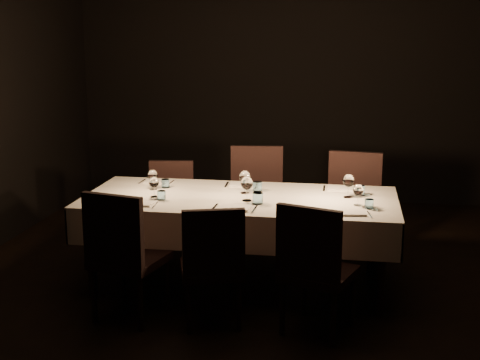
% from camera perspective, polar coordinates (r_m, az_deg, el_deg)
% --- Properties ---
extents(room, '(5.01, 6.01, 3.01)m').
position_cam_1_polar(room, '(5.27, -0.00, 6.36)').
color(room, black).
rests_on(room, ground).
extents(dining_table, '(2.52, 1.12, 0.76)m').
position_cam_1_polar(dining_table, '(5.42, -0.00, -2.20)').
color(dining_table, black).
rests_on(dining_table, ground).
extents(chair_near_left, '(0.56, 0.56, 0.98)m').
position_cam_1_polar(chair_near_left, '(4.88, -9.94, -5.96)').
color(chair_near_left, black).
rests_on(chair_near_left, ground).
extents(place_setting_near_left, '(0.31, 0.39, 0.17)m').
position_cam_1_polar(place_setting_near_left, '(5.33, -7.59, -1.01)').
color(place_setting_near_left, silver).
rests_on(place_setting_near_left, dining_table).
extents(chair_near_center, '(0.54, 0.54, 0.90)m').
position_cam_1_polar(chair_near_center, '(4.73, -2.37, -6.88)').
color(chair_near_center, black).
rests_on(chair_near_center, ground).
extents(place_setting_near_center, '(0.36, 0.42, 0.20)m').
position_cam_1_polar(place_setting_near_center, '(5.16, 0.48, -1.21)').
color(place_setting_near_center, silver).
rests_on(place_setting_near_center, dining_table).
extents(chair_near_right, '(0.58, 0.58, 0.95)m').
position_cam_1_polar(chair_near_right, '(4.61, 6.35, -7.14)').
color(chair_near_right, black).
rests_on(chair_near_right, ground).
extents(place_setting_near_right, '(0.31, 0.39, 0.17)m').
position_cam_1_polar(place_setting_near_right, '(5.11, 10.10, -1.71)').
color(place_setting_near_right, silver).
rests_on(place_setting_near_right, dining_table).
extents(chair_far_left, '(0.47, 0.47, 0.87)m').
position_cam_1_polar(chair_far_left, '(6.33, -5.93, -1.94)').
color(chair_far_left, black).
rests_on(chair_far_left, ground).
extents(place_setting_far_left, '(0.31, 0.40, 0.17)m').
position_cam_1_polar(place_setting_far_left, '(5.76, -7.11, 0.06)').
color(place_setting_far_left, silver).
rests_on(place_setting_far_left, dining_table).
extents(chair_far_center, '(0.54, 0.54, 1.02)m').
position_cam_1_polar(chair_far_center, '(6.23, 1.40, -1.46)').
color(chair_far_center, black).
rests_on(chair_far_center, ground).
extents(place_setting_far_center, '(0.35, 0.41, 0.19)m').
position_cam_1_polar(place_setting_far_center, '(5.59, 0.62, -0.16)').
color(place_setting_far_center, silver).
rests_on(place_setting_far_center, dining_table).
extents(chair_far_right, '(0.54, 0.54, 1.01)m').
position_cam_1_polar(chair_far_right, '(6.09, 9.56, -2.02)').
color(chair_far_right, black).
rests_on(chair_far_right, ground).
extents(place_setting_far_right, '(0.34, 0.41, 0.19)m').
position_cam_1_polar(place_setting_far_right, '(5.53, 9.29, -0.47)').
color(place_setting_far_right, silver).
rests_on(place_setting_far_right, dining_table).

